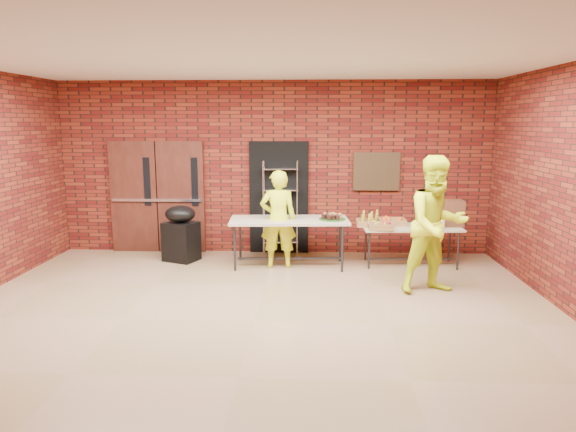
# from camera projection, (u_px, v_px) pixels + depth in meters

# --- Properties ---
(room) EXTENTS (8.08, 7.08, 3.28)m
(room) POSITION_uv_depth(u_px,v_px,m) (253.00, 194.00, 6.11)
(room) COLOR olive
(room) RESTS_ON ground
(double_doors) EXTENTS (1.78, 0.12, 2.10)m
(double_doors) POSITION_uv_depth(u_px,v_px,m) (158.00, 197.00, 9.68)
(double_doors) COLOR #4C2015
(double_doors) RESTS_ON room
(dark_doorway) EXTENTS (1.10, 0.06, 2.10)m
(dark_doorway) POSITION_uv_depth(u_px,v_px,m) (279.00, 198.00, 9.60)
(dark_doorway) COLOR black
(dark_doorway) RESTS_ON room
(bronze_plaque) EXTENTS (0.85, 0.04, 0.70)m
(bronze_plaque) POSITION_uv_depth(u_px,v_px,m) (376.00, 172.00, 9.43)
(bronze_plaque) COLOR #382716
(bronze_plaque) RESTS_ON room
(wire_rack) EXTENTS (0.66, 0.29, 1.75)m
(wire_rack) POSITION_uv_depth(u_px,v_px,m) (280.00, 208.00, 9.50)
(wire_rack) COLOR silver
(wire_rack) RESTS_ON room
(table_left) EXTENTS (2.05, 0.96, 0.82)m
(table_left) POSITION_uv_depth(u_px,v_px,m) (289.00, 223.00, 8.72)
(table_left) COLOR #BBAF8F
(table_left) RESTS_ON room
(table_right) EXTENTS (1.69, 0.77, 0.68)m
(table_right) POSITION_uv_depth(u_px,v_px,m) (411.00, 230.00, 8.80)
(table_right) COLOR #BBAF8F
(table_right) RESTS_ON room
(basket_bananas) EXTENTS (0.45, 0.35, 0.14)m
(basket_bananas) POSITION_uv_depth(u_px,v_px,m) (370.00, 222.00, 8.82)
(basket_bananas) COLOR #A17740
(basket_bananas) RESTS_ON table_right
(basket_oranges) EXTENTS (0.46, 0.36, 0.14)m
(basket_oranges) POSITION_uv_depth(u_px,v_px,m) (392.00, 221.00, 8.90)
(basket_oranges) COLOR #A17740
(basket_oranges) RESTS_ON table_right
(basket_apples) EXTENTS (0.41, 0.32, 0.13)m
(basket_apples) POSITION_uv_depth(u_px,v_px,m) (380.00, 226.00, 8.58)
(basket_apples) COLOR #A17740
(basket_apples) RESTS_ON table_right
(muffin_tray) EXTENTS (0.44, 0.44, 0.11)m
(muffin_tray) POSITION_uv_depth(u_px,v_px,m) (332.00, 217.00, 8.65)
(muffin_tray) COLOR #1A5416
(muffin_tray) RESTS_ON table_left
(napkin_box) EXTENTS (0.17, 0.11, 0.06)m
(napkin_box) POSITION_uv_depth(u_px,v_px,m) (276.00, 218.00, 8.68)
(napkin_box) COLOR white
(napkin_box) RESTS_ON table_left
(coffee_dispenser) EXTENTS (0.34, 0.30, 0.45)m
(coffee_dispenser) POSITION_uv_depth(u_px,v_px,m) (453.00, 213.00, 8.80)
(coffee_dispenser) COLOR brown
(coffee_dispenser) RESTS_ON table_right
(cup_stack_front) EXTENTS (0.09, 0.09, 0.26)m
(cup_stack_front) POSITION_uv_depth(u_px,v_px,m) (436.00, 221.00, 8.60)
(cup_stack_front) COLOR white
(cup_stack_front) RESTS_ON table_right
(cup_stack_mid) EXTENTS (0.08, 0.08, 0.23)m
(cup_stack_mid) POSITION_uv_depth(u_px,v_px,m) (442.00, 223.00, 8.53)
(cup_stack_mid) COLOR white
(cup_stack_mid) RESTS_ON table_right
(cup_stack_back) EXTENTS (0.09, 0.09, 0.27)m
(cup_stack_back) POSITION_uv_depth(u_px,v_px,m) (429.00, 219.00, 8.77)
(cup_stack_back) COLOR white
(cup_stack_back) RESTS_ON table_right
(covered_grill) EXTENTS (0.68, 0.63, 1.00)m
(covered_grill) POSITION_uv_depth(u_px,v_px,m) (181.00, 233.00, 9.12)
(covered_grill) COLOR black
(covered_grill) RESTS_ON room
(volunteer_woman) EXTENTS (0.65, 0.46, 1.67)m
(volunteer_woman) POSITION_uv_depth(u_px,v_px,m) (278.00, 219.00, 8.63)
(volunteer_woman) COLOR #E7F91B
(volunteer_woman) RESTS_ON room
(volunteer_man) EXTENTS (1.14, 1.00, 1.99)m
(volunteer_man) POSITION_uv_depth(u_px,v_px,m) (436.00, 225.00, 7.33)
(volunteer_man) COLOR #E7F91B
(volunteer_man) RESTS_ON room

